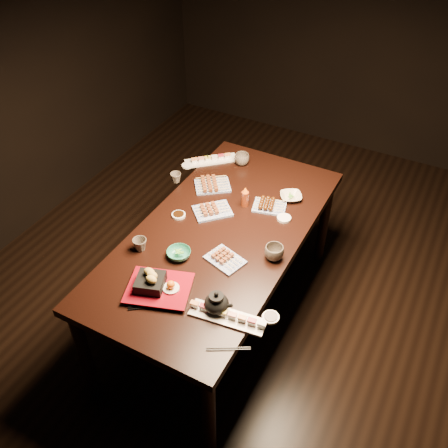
% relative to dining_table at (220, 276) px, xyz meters
% --- Properties ---
extents(ground, '(5.00, 5.00, 0.00)m').
position_rel_dining_table_xyz_m(ground, '(0.19, 0.04, -0.38)').
color(ground, black).
rests_on(ground, ground).
extents(dining_table, '(1.34, 1.97, 0.75)m').
position_rel_dining_table_xyz_m(dining_table, '(0.00, 0.00, 0.00)').
color(dining_table, black).
rests_on(dining_table, ground).
extents(sushi_platter_near, '(0.39, 0.15, 0.05)m').
position_rel_dining_table_xyz_m(sushi_platter_near, '(0.33, -0.54, 0.40)').
color(sushi_platter_near, white).
rests_on(sushi_platter_near, dining_table).
extents(sushi_platter_far, '(0.33, 0.32, 0.04)m').
position_rel_dining_table_xyz_m(sushi_platter_far, '(-0.41, 0.62, 0.40)').
color(sushi_platter_far, white).
rests_on(sushi_platter_far, dining_table).
extents(yakitori_plate_center, '(0.27, 0.27, 0.06)m').
position_rel_dining_table_xyz_m(yakitori_plate_center, '(-0.13, 0.14, 0.40)').
color(yakitori_plate_center, '#828EB6').
rests_on(yakitori_plate_center, dining_table).
extents(yakitori_plate_right, '(0.23, 0.20, 0.05)m').
position_rel_dining_table_xyz_m(yakitori_plate_right, '(0.14, -0.20, 0.40)').
color(yakitori_plate_right, '#828EB6').
rests_on(yakitori_plate_right, dining_table).
extents(yakitori_plate_left, '(0.27, 0.26, 0.06)m').
position_rel_dining_table_xyz_m(yakitori_plate_left, '(-0.25, 0.36, 0.40)').
color(yakitori_plate_left, '#828EB6').
rests_on(yakitori_plate_left, dining_table).
extents(tsukune_plate, '(0.23, 0.19, 0.05)m').
position_rel_dining_table_xyz_m(tsukune_plate, '(0.16, 0.34, 0.40)').
color(tsukune_plate, '#828EB6').
rests_on(tsukune_plate, dining_table).
extents(edamame_bowl_green, '(0.15, 0.15, 0.04)m').
position_rel_dining_table_xyz_m(edamame_bowl_green, '(-0.10, -0.29, 0.40)').
color(edamame_bowl_green, '#297F63').
rests_on(edamame_bowl_green, dining_table).
extents(edamame_bowl_cream, '(0.18, 0.18, 0.03)m').
position_rel_dining_table_xyz_m(edamame_bowl_cream, '(0.24, 0.48, 0.39)').
color(edamame_bowl_cream, beige).
rests_on(edamame_bowl_cream, dining_table).
extents(tempura_tray, '(0.38, 0.34, 0.12)m').
position_rel_dining_table_xyz_m(tempura_tray, '(-0.06, -0.55, 0.43)').
color(tempura_tray, black).
rests_on(tempura_tray, dining_table).
extents(teacup_near_left, '(0.08, 0.08, 0.07)m').
position_rel_dining_table_xyz_m(teacup_near_left, '(-0.32, -0.34, 0.41)').
color(teacup_near_left, brown).
rests_on(teacup_near_left, dining_table).
extents(teacup_mid_right, '(0.11, 0.11, 0.08)m').
position_rel_dining_table_xyz_m(teacup_mid_right, '(0.36, -0.06, 0.42)').
color(teacup_mid_right, brown).
rests_on(teacup_mid_right, dining_table).
extents(teacup_far_left, '(0.10, 0.10, 0.07)m').
position_rel_dining_table_xyz_m(teacup_far_left, '(-0.49, 0.30, 0.41)').
color(teacup_far_left, brown).
rests_on(teacup_far_left, dining_table).
extents(teacup_far_right, '(0.13, 0.13, 0.08)m').
position_rel_dining_table_xyz_m(teacup_far_right, '(-0.20, 0.69, 0.41)').
color(teacup_far_right, brown).
rests_on(teacup_far_right, dining_table).
extents(teapot, '(0.16, 0.16, 0.12)m').
position_rel_dining_table_xyz_m(teapot, '(0.26, -0.52, 0.44)').
color(teapot, black).
rests_on(teapot, dining_table).
extents(condiment_bottle, '(0.05, 0.05, 0.14)m').
position_rel_dining_table_xyz_m(condiment_bottle, '(0.02, 0.29, 0.44)').
color(condiment_bottle, maroon).
rests_on(condiment_bottle, dining_table).
extents(sauce_dish_west, '(0.11, 0.11, 0.01)m').
position_rel_dining_table_xyz_m(sauce_dish_west, '(-0.29, 0.01, 0.38)').
color(sauce_dish_west, white).
rests_on(sauce_dish_west, dining_table).
extents(sauce_dish_east, '(0.12, 0.12, 0.01)m').
position_rel_dining_table_xyz_m(sauce_dish_east, '(0.28, 0.28, 0.38)').
color(sauce_dish_east, white).
rests_on(sauce_dish_east, dining_table).
extents(sauce_dish_se, '(0.11, 0.11, 0.01)m').
position_rel_dining_table_xyz_m(sauce_dish_se, '(0.52, -0.44, 0.38)').
color(sauce_dish_se, white).
rests_on(sauce_dish_se, dining_table).
extents(sauce_dish_nw, '(0.10, 0.10, 0.01)m').
position_rel_dining_table_xyz_m(sauce_dish_nw, '(-0.52, 0.49, 0.38)').
color(sauce_dish_nw, white).
rests_on(sauce_dish_nw, dining_table).
extents(chopsticks_near, '(0.21, 0.16, 0.01)m').
position_rel_dining_table_xyz_m(chopsticks_near, '(-0.02, -0.65, 0.38)').
color(chopsticks_near, black).
rests_on(chopsticks_near, dining_table).
extents(chopsticks_se, '(0.19, 0.12, 0.01)m').
position_rel_dining_table_xyz_m(chopsticks_se, '(0.42, -0.70, 0.38)').
color(chopsticks_se, black).
rests_on(chopsticks_se, dining_table).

